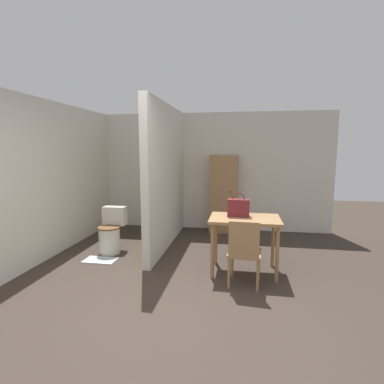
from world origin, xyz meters
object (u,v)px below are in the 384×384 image
(dining_table, at_px, (245,225))
(wooden_chair, at_px, (244,251))
(toilet, at_px, (111,233))
(handbag, at_px, (238,208))
(wooden_cabinet, at_px, (223,194))

(dining_table, bearing_deg, wooden_chair, -90.24)
(toilet, bearing_deg, wooden_chair, -23.39)
(wooden_chair, distance_m, toilet, 2.42)
(toilet, xyz_separation_m, handbag, (2.13, -0.43, 0.58))
(wooden_chair, distance_m, handbag, 0.70)
(handbag, bearing_deg, dining_table, -35.47)
(toilet, height_order, handbag, handbag)
(dining_table, height_order, wooden_cabinet, wooden_cabinet)
(wooden_chair, xyz_separation_m, wooden_cabinet, (-0.42, 2.54, 0.34))
(toilet, relative_size, handbag, 2.23)
(dining_table, distance_m, wooden_cabinet, 2.12)
(dining_table, height_order, handbag, handbag)
(toilet, bearing_deg, handbag, -11.38)
(toilet, bearing_deg, wooden_cabinet, 41.36)
(wooden_chair, height_order, toilet, wooden_chair)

